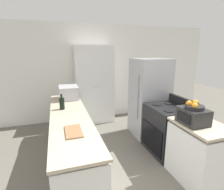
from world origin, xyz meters
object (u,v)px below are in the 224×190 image
(toaster_oven, at_px, (193,116))
(pantry_cabinet, at_px, (94,85))
(microwave, at_px, (69,92))
(wine_bottle, at_px, (62,103))
(fruit_bowl, at_px, (194,106))
(stove, at_px, (167,129))
(refrigerator, at_px, (149,98))

(toaster_oven, bearing_deg, pantry_cabinet, 107.68)
(microwave, distance_m, wine_bottle, 0.71)
(wine_bottle, height_order, fruit_bowl, fruit_bowl)
(wine_bottle, xyz_separation_m, fruit_bowl, (1.72, -1.23, 0.16))
(stove, relative_size, refrigerator, 0.61)
(microwave, xyz_separation_m, fruit_bowl, (1.55, -1.91, 0.13))
(stove, bearing_deg, toaster_oven, -100.42)
(fruit_bowl, bearing_deg, pantry_cabinet, 107.43)
(pantry_cabinet, relative_size, fruit_bowl, 8.02)
(stove, bearing_deg, microwave, 145.53)
(pantry_cabinet, xyz_separation_m, microwave, (-0.72, -0.75, 0.02))
(pantry_cabinet, xyz_separation_m, fruit_bowl, (0.84, -2.66, 0.15))
(toaster_oven, bearing_deg, microwave, 129.33)
(stove, relative_size, fruit_bowl, 4.20)
(microwave, relative_size, toaster_oven, 1.27)
(stove, distance_m, microwave, 2.14)
(refrigerator, height_order, toaster_oven, refrigerator)
(microwave, bearing_deg, refrigerator, -12.20)
(refrigerator, distance_m, microwave, 1.79)
(stove, xyz_separation_m, fruit_bowl, (-0.15, -0.75, 0.71))
(microwave, distance_m, fruit_bowl, 2.47)
(microwave, xyz_separation_m, toaster_oven, (1.56, -1.90, -0.02))
(microwave, height_order, wine_bottle, wine_bottle)
(pantry_cabinet, xyz_separation_m, wine_bottle, (-0.89, -1.43, -0.00))
(wine_bottle, height_order, toaster_oven, wine_bottle)
(pantry_cabinet, relative_size, wine_bottle, 7.31)
(stove, bearing_deg, refrigerator, 86.76)
(stove, bearing_deg, pantry_cabinet, 117.17)
(refrigerator, relative_size, wine_bottle, 6.28)
(stove, xyz_separation_m, microwave, (-1.70, 1.16, 0.58))
(pantry_cabinet, xyz_separation_m, stove, (0.98, -1.91, -0.55))
(wine_bottle, bearing_deg, toaster_oven, -35.11)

